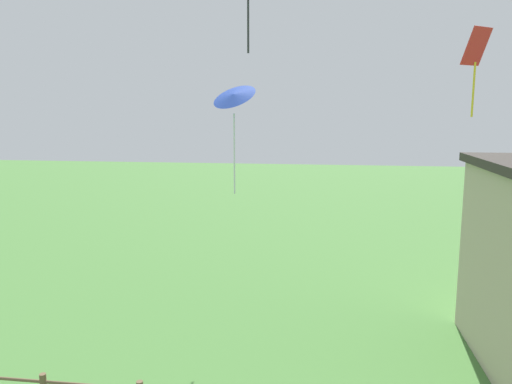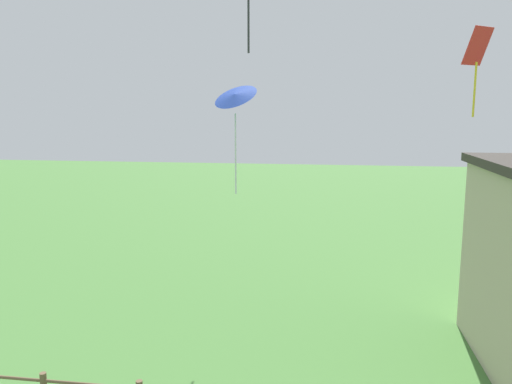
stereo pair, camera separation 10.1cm
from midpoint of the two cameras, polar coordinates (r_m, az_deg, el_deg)
The scene contains 2 objects.
kite_blue_delta at distance 15.53m, azimuth -2.73°, elevation 10.76°, with size 1.74×1.67×3.46m.
kite_red_diamond at distance 13.32m, azimuth 23.62°, elevation 14.09°, with size 0.74×0.68×2.09m.
Camera 1 is at (1.53, -2.69, 6.65)m, focal length 35.00 mm.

